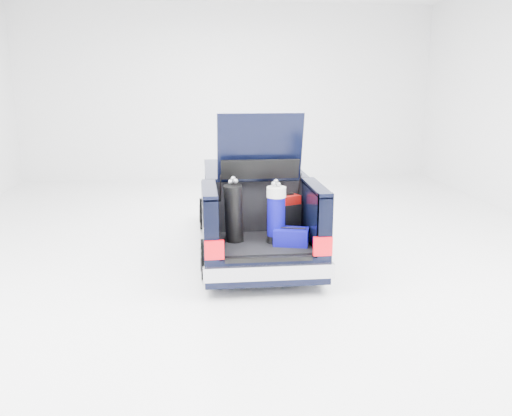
{
  "coord_description": "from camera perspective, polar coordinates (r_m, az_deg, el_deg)",
  "views": [
    {
      "loc": [
        -0.93,
        -9.07,
        2.98
      ],
      "look_at": [
        0.0,
        -0.5,
        0.88
      ],
      "focal_mm": 38.0,
      "sensor_mm": 36.0,
      "label": 1
    }
  ],
  "objects": [
    {
      "name": "blue_duffel",
      "position": [
        7.87,
        3.72,
        -3.03
      ],
      "size": [
        0.56,
        0.44,
        0.26
      ],
      "rotation": [
        0.0,
        0.0,
        -0.26
      ],
      "color": "#090579",
      "rests_on": "car"
    },
    {
      "name": "red_suitcase",
      "position": [
        8.36,
        3.2,
        -0.71
      ],
      "size": [
        0.45,
        0.39,
        0.64
      ],
      "rotation": [
        0.0,
        0.0,
        0.39
      ],
      "color": "#6A0603",
      "rests_on": "car"
    },
    {
      "name": "black_golf_bag",
      "position": [
        7.91,
        -2.35,
        -0.54
      ],
      "size": [
        0.37,
        0.42,
        0.96
      ],
      "rotation": [
        0.0,
        0.0,
        -0.37
      ],
      "color": "black",
      "rests_on": "car"
    },
    {
      "name": "blue_golf_bag",
      "position": [
        7.89,
        2.13,
        -0.65
      ],
      "size": [
        0.36,
        0.36,
        0.94
      ],
      "rotation": [
        0.0,
        0.0,
        0.37
      ],
      "color": "black",
      "rests_on": "car"
    },
    {
      "name": "car",
      "position": [
        9.51,
        -0.39,
        -0.33
      ],
      "size": [
        1.87,
        4.65,
        2.47
      ],
      "color": "black",
      "rests_on": "ground"
    },
    {
      "name": "ground",
      "position": [
        9.59,
        -0.32,
        -4.38
      ],
      "size": [
        14.0,
        14.0,
        0.0
      ],
      "primitive_type": "plane",
      "color": "white",
      "rests_on": "ground"
    }
  ]
}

